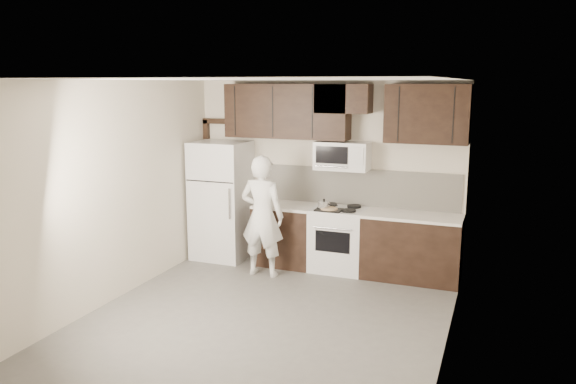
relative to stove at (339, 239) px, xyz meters
The scene contains 14 objects.
floor 2.02m from the stove, 98.80° to the right, with size 4.50×4.50×0.00m, color #585553.
back_wall 0.99m from the stove, 133.94° to the left, with size 4.00×4.00×0.00m, color beige.
ceiling 2.98m from the stove, 98.80° to the right, with size 4.50×4.50×0.00m, color white.
counter_run 0.30m from the stove, ahead, with size 2.95×0.64×0.91m.
stove is the anchor object (origin of this frame).
backsplash 0.80m from the stove, 56.25° to the left, with size 2.90×0.02×0.54m, color beige.
upper_cabinets 1.83m from the stove, 124.04° to the left, with size 3.48×0.35×0.78m.
microwave 1.20m from the stove, 90.10° to the left, with size 0.76×0.42×0.40m.
refrigerator 1.90m from the stove, behind, with size 0.80×0.76×1.80m.
door_trim 2.37m from the stove, behind, with size 0.50×0.08×2.12m.
saucepan 0.56m from the stove, 140.05° to the right, with size 0.29×0.16×0.16m.
baking_tray 0.50m from the stove, 120.09° to the right, with size 0.36×0.27×0.02m, color black.
pizza 0.52m from the stove, 120.09° to the right, with size 0.25×0.25×0.02m, color beige.
person 1.17m from the stove, 147.95° to the right, with size 0.62×0.41×1.70m, color white.
Camera 1 is at (2.42, -5.58, 2.66)m, focal length 35.00 mm.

